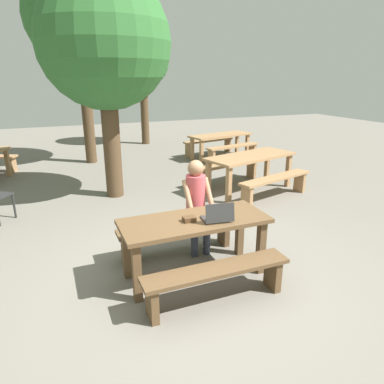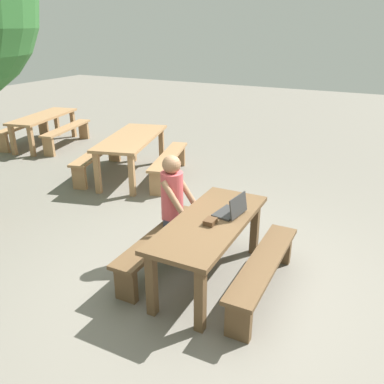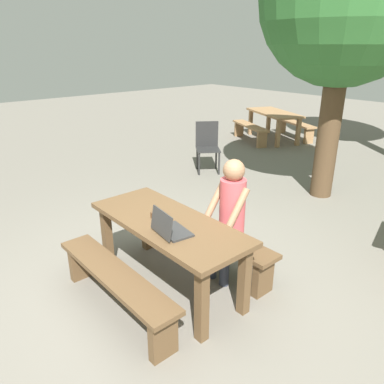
{
  "view_description": "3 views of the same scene",
  "coord_description": "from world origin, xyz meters",
  "px_view_note": "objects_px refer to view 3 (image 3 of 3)",
  "views": [
    {
      "loc": [
        -1.48,
        -3.51,
        2.34
      ],
      "look_at": [
        0.07,
        0.25,
        0.99
      ],
      "focal_mm": 32.73,
      "sensor_mm": 36.0,
      "label": 1
    },
    {
      "loc": [
        -3.48,
        -1.53,
        2.65
      ],
      "look_at": [
        0.07,
        0.25,
        0.99
      ],
      "focal_mm": 37.46,
      "sensor_mm": 36.0,
      "label": 2
    },
    {
      "loc": [
        2.58,
        -1.94,
        2.32
      ],
      "look_at": [
        0.07,
        0.25,
        0.99
      ],
      "focal_mm": 34.73,
      "sensor_mm": 36.0,
      "label": 3
    }
  ],
  "objects_px": {
    "picnic_table_front": "(168,232)",
    "picnic_table_mid": "(274,116)",
    "small_pouch": "(159,216)",
    "plastic_chair": "(208,146)",
    "person_seated": "(229,213)",
    "laptop": "(169,228)"
  },
  "relations": [
    {
      "from": "picnic_table_front",
      "to": "plastic_chair",
      "type": "relative_size",
      "value": 1.85
    },
    {
      "from": "small_pouch",
      "to": "person_seated",
      "type": "distance_m",
      "value": 0.71
    },
    {
      "from": "person_seated",
      "to": "picnic_table_front",
      "type": "bearing_deg",
      "value": -115.48
    },
    {
      "from": "small_pouch",
      "to": "person_seated",
      "type": "xyz_separation_m",
      "value": [
        0.36,
        0.61,
        -0.03
      ]
    },
    {
      "from": "small_pouch",
      "to": "picnic_table_mid",
      "type": "relative_size",
      "value": 0.08
    },
    {
      "from": "laptop",
      "to": "person_seated",
      "type": "xyz_separation_m",
      "value": [
        0.05,
        0.73,
        -0.06
      ]
    },
    {
      "from": "small_pouch",
      "to": "plastic_chair",
      "type": "distance_m",
      "value": 3.8
    },
    {
      "from": "picnic_table_front",
      "to": "picnic_table_mid",
      "type": "xyz_separation_m",
      "value": [
        -3.25,
        5.93,
        -0.02
      ]
    },
    {
      "from": "person_seated",
      "to": "picnic_table_mid",
      "type": "bearing_deg",
      "value": 123.35
    },
    {
      "from": "picnic_table_front",
      "to": "small_pouch",
      "type": "xyz_separation_m",
      "value": [
        -0.08,
        -0.04,
        0.15
      ]
    },
    {
      "from": "plastic_chair",
      "to": "picnic_table_front",
      "type": "bearing_deg",
      "value": -103.03
    },
    {
      "from": "picnic_table_front",
      "to": "picnic_table_mid",
      "type": "distance_m",
      "value": 6.76
    },
    {
      "from": "small_pouch",
      "to": "plastic_chair",
      "type": "bearing_deg",
      "value": 129.55
    },
    {
      "from": "picnic_table_front",
      "to": "plastic_chair",
      "type": "xyz_separation_m",
      "value": [
        -2.5,
        2.89,
        -0.12
      ]
    },
    {
      "from": "picnic_table_front",
      "to": "person_seated",
      "type": "height_order",
      "value": "person_seated"
    },
    {
      "from": "small_pouch",
      "to": "person_seated",
      "type": "bearing_deg",
      "value": 59.7
    },
    {
      "from": "small_pouch",
      "to": "picnic_table_front",
      "type": "bearing_deg",
      "value": 24.45
    },
    {
      "from": "picnic_table_mid",
      "to": "person_seated",
      "type": "bearing_deg",
      "value": -33.75
    },
    {
      "from": "plastic_chair",
      "to": "laptop",
      "type": "bearing_deg",
      "value": -102.06
    },
    {
      "from": "picnic_table_front",
      "to": "small_pouch",
      "type": "bearing_deg",
      "value": -155.55
    },
    {
      "from": "plastic_chair",
      "to": "picnic_table_mid",
      "type": "relative_size",
      "value": 0.52
    },
    {
      "from": "laptop",
      "to": "picnic_table_front",
      "type": "bearing_deg",
      "value": -26.27
    }
  ]
}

